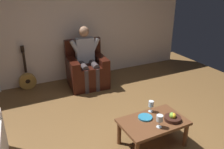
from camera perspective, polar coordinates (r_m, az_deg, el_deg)
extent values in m
cube|color=beige|center=(5.28, -10.15, 12.12)|extent=(5.75, 0.06, 2.51)
cube|color=black|center=(5.06, -6.02, -0.64)|extent=(0.85, 0.79, 0.40)
cube|color=black|center=(4.92, -5.95, 1.78)|extent=(0.49, 0.64, 0.10)
cube|color=black|center=(5.03, -2.80, 3.22)|extent=(0.23, 0.74, 0.24)
cube|color=black|center=(4.88, -9.66, 2.29)|extent=(0.23, 0.74, 0.24)
cube|color=black|center=(5.17, -7.18, 5.59)|extent=(0.80, 0.18, 0.58)
cube|color=#A2A2A9|center=(4.99, -6.72, 5.92)|extent=(0.40, 0.21, 0.53)
sphere|color=#A87A5B|center=(4.89, -6.93, 10.47)|extent=(0.22, 0.22, 0.22)
cylinder|color=#3C3335|center=(4.89, -4.55, 2.52)|extent=(0.17, 0.47, 0.13)
cylinder|color=#3C3335|center=(4.79, -3.64, -1.31)|extent=(0.13, 0.13, 0.50)
cylinder|color=#A2A2A9|center=(4.97, -4.14, 7.36)|extent=(0.21, 0.11, 0.29)
cylinder|color=#3C3335|center=(4.83, -7.20, 2.15)|extent=(0.17, 0.47, 0.13)
cylinder|color=#3C3335|center=(4.73, -6.33, -1.73)|extent=(0.13, 0.13, 0.50)
cylinder|color=#A2A2A9|center=(4.86, -9.16, 6.78)|extent=(0.21, 0.11, 0.29)
cube|color=brown|center=(3.28, 10.08, -11.41)|extent=(0.91, 0.57, 0.04)
cylinder|color=brown|center=(3.48, 17.64, -13.98)|extent=(0.06, 0.06, 0.36)
cylinder|color=brown|center=(3.75, 12.75, -10.48)|extent=(0.06, 0.06, 0.36)
cylinder|color=brown|center=(3.36, 1.77, -14.15)|extent=(0.06, 0.06, 0.36)
cylinder|color=#AA7E39|center=(5.20, -20.02, -1.60)|extent=(0.35, 0.15, 0.36)
cylinder|color=black|center=(5.15, -19.97, -1.61)|extent=(0.10, 0.02, 0.10)
cube|color=black|center=(5.11, -20.70, 2.72)|extent=(0.05, 0.09, 0.45)
cube|color=black|center=(5.07, -21.19, 5.86)|extent=(0.07, 0.05, 0.14)
cylinder|color=silver|center=(3.46, 9.47, -8.91)|extent=(0.07, 0.07, 0.01)
cylinder|color=silver|center=(3.44, 9.51, -8.30)|extent=(0.01, 0.01, 0.08)
cylinder|color=silver|center=(3.40, 9.60, -7.11)|extent=(0.08, 0.08, 0.08)
cylinder|color=#590C19|center=(3.41, 9.57, -7.46)|extent=(0.07, 0.07, 0.03)
cylinder|color=silver|center=(3.16, 11.47, -12.50)|extent=(0.07, 0.07, 0.01)
cylinder|color=silver|center=(3.13, 11.53, -11.79)|extent=(0.01, 0.01, 0.09)
cylinder|color=silver|center=(3.08, 11.66, -10.47)|extent=(0.09, 0.09, 0.08)
cylinder|color=#590C19|center=(3.09, 11.62, -10.83)|extent=(0.08, 0.08, 0.03)
cylinder|color=#341B14|center=(3.32, 14.68, -10.44)|extent=(0.23, 0.23, 0.05)
sphere|color=olive|center=(3.29, 14.56, -9.85)|extent=(0.07, 0.07, 0.07)
sphere|color=gold|center=(3.29, 14.84, -9.88)|extent=(0.07, 0.07, 0.07)
sphere|color=gold|center=(3.30, 14.92, -9.72)|extent=(0.07, 0.07, 0.07)
sphere|color=#729F3B|center=(3.31, 14.52, -9.57)|extent=(0.07, 0.07, 0.07)
cylinder|color=teal|center=(3.30, 8.18, -10.39)|extent=(0.20, 0.20, 0.02)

